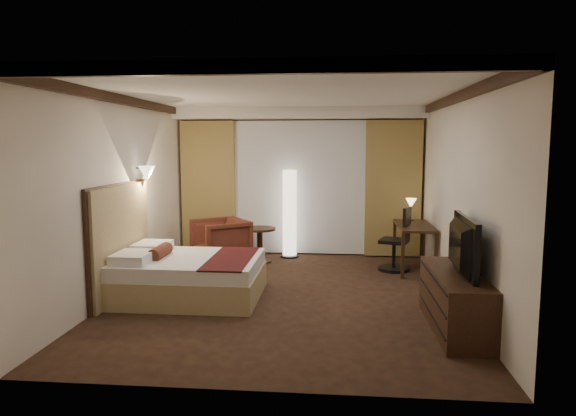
# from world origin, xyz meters

# --- Properties ---
(floor) EXTENTS (4.50, 5.50, 0.01)m
(floor) POSITION_xyz_m (0.00, 0.00, 0.00)
(floor) COLOR black
(floor) RESTS_ON ground
(ceiling) EXTENTS (4.50, 5.50, 0.01)m
(ceiling) POSITION_xyz_m (0.00, 0.00, 2.70)
(ceiling) COLOR white
(ceiling) RESTS_ON back_wall
(back_wall) EXTENTS (4.50, 0.02, 2.70)m
(back_wall) POSITION_xyz_m (0.00, 2.75, 1.35)
(back_wall) COLOR beige
(back_wall) RESTS_ON floor
(left_wall) EXTENTS (0.02, 5.50, 2.70)m
(left_wall) POSITION_xyz_m (-2.25, 0.00, 1.35)
(left_wall) COLOR beige
(left_wall) RESTS_ON floor
(right_wall) EXTENTS (0.02, 5.50, 2.70)m
(right_wall) POSITION_xyz_m (2.25, 0.00, 1.35)
(right_wall) COLOR beige
(right_wall) RESTS_ON floor
(crown_molding) EXTENTS (4.50, 5.50, 0.12)m
(crown_molding) POSITION_xyz_m (0.00, 0.00, 2.64)
(crown_molding) COLOR black
(crown_molding) RESTS_ON ceiling
(soffit) EXTENTS (4.50, 0.50, 0.20)m
(soffit) POSITION_xyz_m (0.00, 2.50, 2.60)
(soffit) COLOR white
(soffit) RESTS_ON ceiling
(curtain_sheer) EXTENTS (2.48, 0.04, 2.45)m
(curtain_sheer) POSITION_xyz_m (0.00, 2.67, 1.25)
(curtain_sheer) COLOR silver
(curtain_sheer) RESTS_ON back_wall
(curtain_left_drape) EXTENTS (1.00, 0.14, 2.45)m
(curtain_left_drape) POSITION_xyz_m (-1.70, 2.61, 1.25)
(curtain_left_drape) COLOR #A88C4D
(curtain_left_drape) RESTS_ON back_wall
(curtain_right_drape) EXTENTS (1.00, 0.14, 2.45)m
(curtain_right_drape) POSITION_xyz_m (1.70, 2.61, 1.25)
(curtain_right_drape) COLOR #A88C4D
(curtain_right_drape) RESTS_ON back_wall
(wall_sconce) EXTENTS (0.24, 0.24, 0.24)m
(wall_sconce) POSITION_xyz_m (-2.09, 0.53, 1.62)
(wall_sconce) COLOR white
(wall_sconce) RESTS_ON left_wall
(bed) EXTENTS (1.86, 1.45, 0.55)m
(bed) POSITION_xyz_m (-1.26, -0.20, 0.27)
(bed) COLOR white
(bed) RESTS_ON floor
(headboard) EXTENTS (0.12, 1.75, 1.50)m
(headboard) POSITION_xyz_m (-2.20, -0.20, 0.75)
(headboard) COLOR tan
(headboard) RESTS_ON floor
(armchair) EXTENTS (1.12, 1.13, 0.86)m
(armchair) POSITION_xyz_m (-1.29, 1.76, 0.43)
(armchair) COLOR #4F2017
(armchair) RESTS_ON floor
(side_table) EXTENTS (0.55, 0.55, 0.61)m
(side_table) POSITION_xyz_m (-0.63, 1.93, 0.30)
(side_table) COLOR black
(side_table) RESTS_ON floor
(floor_lamp) EXTENTS (0.34, 0.34, 1.60)m
(floor_lamp) POSITION_xyz_m (-0.16, 2.41, 0.80)
(floor_lamp) COLOR white
(floor_lamp) RESTS_ON floor
(desk) EXTENTS (0.55, 1.24, 0.75)m
(desk) POSITION_xyz_m (1.95, 1.61, 0.38)
(desk) COLOR black
(desk) RESTS_ON floor
(desk_lamp) EXTENTS (0.18, 0.18, 0.34)m
(desk_lamp) POSITION_xyz_m (1.95, 2.08, 0.92)
(desk_lamp) COLOR #FFD899
(desk_lamp) RESTS_ON desk
(office_chair) EXTENTS (0.65, 0.65, 1.05)m
(office_chair) POSITION_xyz_m (1.62, 1.56, 0.53)
(office_chair) COLOR black
(office_chair) RESTS_ON floor
(dresser) EXTENTS (0.50, 1.64, 0.64)m
(dresser) POSITION_xyz_m (2.00, -1.09, 0.32)
(dresser) COLOR black
(dresser) RESTS_ON floor
(television) EXTENTS (0.71, 1.18, 0.15)m
(television) POSITION_xyz_m (1.97, -1.09, 0.97)
(television) COLOR black
(television) RESTS_ON dresser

